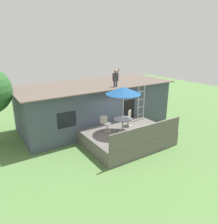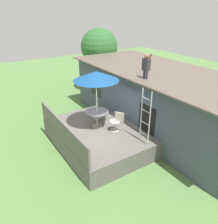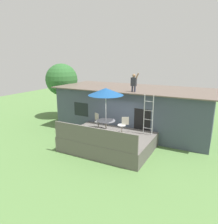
# 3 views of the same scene
# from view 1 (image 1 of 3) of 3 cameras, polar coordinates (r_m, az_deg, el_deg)

# --- Properties ---
(ground_plane) EXTENTS (40.00, 40.00, 0.00)m
(ground_plane) POSITION_cam_1_polar(r_m,az_deg,el_deg) (12.69, 4.65, -8.25)
(ground_plane) COLOR #567F42
(house) EXTENTS (10.50, 4.50, 2.93)m
(house) POSITION_cam_1_polar(r_m,az_deg,el_deg) (14.97, -3.60, 2.00)
(house) COLOR #424C5B
(house) RESTS_ON ground
(deck) EXTENTS (4.67, 3.43, 0.80)m
(deck) POSITION_cam_1_polar(r_m,az_deg,el_deg) (12.52, 4.69, -6.61)
(deck) COLOR #605B56
(deck) RESTS_ON ground
(deck_railing) EXTENTS (4.57, 0.08, 0.90)m
(deck_railing) POSITION_cam_1_polar(r_m,az_deg,el_deg) (11.02, 10.10, -5.59)
(deck_railing) COLOR #605B56
(deck_railing) RESTS_ON deck
(patio_table) EXTENTS (1.04, 1.04, 0.74)m
(patio_table) POSITION_cam_1_polar(r_m,az_deg,el_deg) (12.07, 3.66, -2.49)
(patio_table) COLOR #A59E8C
(patio_table) RESTS_ON deck
(patio_umbrella) EXTENTS (1.90, 1.90, 2.54)m
(patio_umbrella) POSITION_cam_1_polar(r_m,az_deg,el_deg) (11.56, 3.83, 5.70)
(patio_umbrella) COLOR silver
(patio_umbrella) RESTS_ON deck
(step_ladder) EXTENTS (0.52, 0.04, 2.20)m
(step_ladder) POSITION_cam_1_polar(r_m,az_deg,el_deg) (13.85, 8.49, 2.32)
(step_ladder) COLOR silver
(step_ladder) RESTS_ON deck
(person_figure) EXTENTS (0.47, 0.20, 1.11)m
(person_figure) POSITION_cam_1_polar(r_m,az_deg,el_deg) (13.52, 1.76, 9.26)
(person_figure) COLOR #33384C
(person_figure) RESTS_ON house
(patio_chair_left) EXTENTS (0.57, 0.44, 0.92)m
(patio_chair_left) POSITION_cam_1_polar(r_m,az_deg,el_deg) (12.06, -0.78, -3.13)
(patio_chair_left) COLOR #A59E8C
(patio_chair_left) RESTS_ON deck
(patio_chair_right) EXTENTS (0.57, 0.44, 0.92)m
(patio_chair_right) POSITION_cam_1_polar(r_m,az_deg,el_deg) (12.94, 5.24, -1.68)
(patio_chair_right) COLOR #A59E8C
(patio_chair_right) RESTS_ON deck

